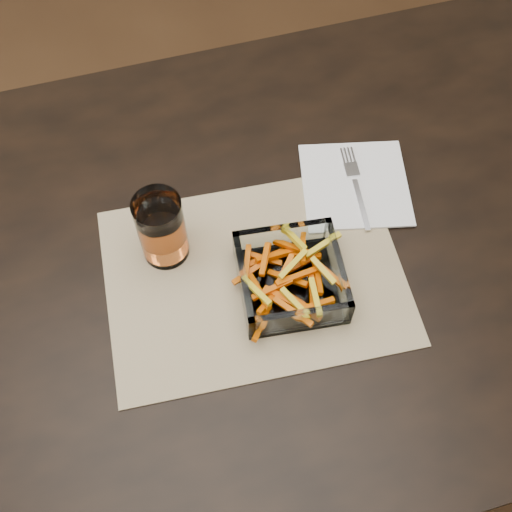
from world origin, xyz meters
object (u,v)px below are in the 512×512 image
object	(u,v)px
dining_table	(198,291)
fork	(356,184)
glass_bowl	(291,279)
tumbler	(162,230)

from	to	relation	value
dining_table	fork	size ratio (longest dim) A/B	9.51
fork	glass_bowl	bearing A→B (deg)	-129.42
dining_table	fork	world-z (taller)	fork
fork	dining_table	bearing A→B (deg)	-158.61
tumbler	dining_table	bearing A→B (deg)	-46.57
glass_bowl	fork	size ratio (longest dim) A/B	0.99
dining_table	fork	xyz separation A→B (m)	(0.29, 0.07, 0.10)
glass_bowl	tumbler	size ratio (longest dim) A/B	1.32
dining_table	fork	distance (m)	0.31
dining_table	fork	bearing A→B (deg)	13.41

